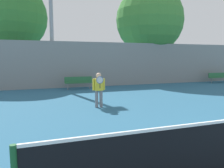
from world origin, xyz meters
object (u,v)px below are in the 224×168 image
(tennis_player, at_px, (99,88))
(light_pole_center_back, at_px, (51,13))
(bench_courtside_near, at_px, (218,76))
(bench_courtside_far, at_px, (79,81))
(tree_green_tall, at_px, (10,16))
(tree_green_broad, at_px, (150,20))

(tennis_player, height_order, light_pole_center_back, light_pole_center_back)
(tennis_player, relative_size, bench_courtside_near, 0.76)
(bench_courtside_far, bearing_deg, light_pole_center_back, 135.59)
(tree_green_tall, relative_size, tree_green_broad, 1.01)
(bench_courtside_near, xyz_separation_m, light_pole_center_back, (-14.30, 1.61, 4.92))
(light_pole_center_back, xyz_separation_m, tree_green_tall, (-3.11, 3.93, 0.26))
(bench_courtside_far, bearing_deg, bench_courtside_near, 0.00)
(bench_courtside_far, distance_m, light_pole_center_back, 5.43)
(tennis_player, height_order, bench_courtside_far, tennis_player)
(tennis_player, xyz_separation_m, bench_courtside_far, (0.20, 6.04, -0.34))
(bench_courtside_far, relative_size, light_pole_center_back, 0.21)
(tennis_player, relative_size, light_pole_center_back, 0.16)
(light_pole_center_back, bearing_deg, bench_courtside_near, -6.41)
(tree_green_broad, bearing_deg, bench_courtside_near, -29.00)
(tennis_player, height_order, bench_courtside_near, tennis_player)
(bench_courtside_far, height_order, tree_green_tall, tree_green_tall)
(tree_green_tall, distance_m, tree_green_broad, 12.24)
(light_pole_center_back, distance_m, tree_green_broad, 8.97)
(bench_courtside_far, height_order, light_pole_center_back, light_pole_center_back)
(bench_courtside_near, distance_m, light_pole_center_back, 15.21)
(light_pole_center_back, relative_size, tree_green_broad, 1.09)
(bench_courtside_far, bearing_deg, tennis_player, -91.88)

